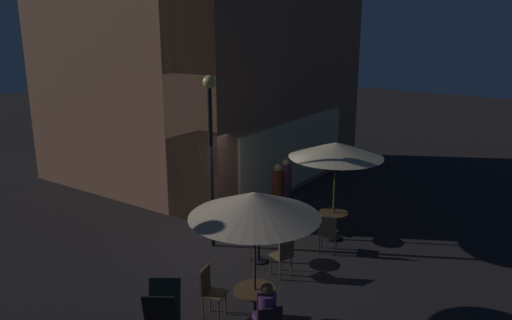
{
  "coord_description": "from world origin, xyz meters",
  "views": [
    {
      "loc": [
        -8.79,
        -6.77,
        5.3
      ],
      "look_at": [
        0.95,
        -0.05,
        2.03
      ],
      "focal_mm": 35.85,
      "sensor_mm": 36.0,
      "label": 1
    }
  ],
  "objects_px": {
    "cafe_chair_0": "(209,288)",
    "cafe_chair_2": "(307,210)",
    "patio_umbrella_0": "(255,205)",
    "patron_standing_1": "(286,190)",
    "cafe_chair_3": "(327,231)",
    "patron_seated_0": "(266,311)",
    "cafe_chair_4": "(284,254)",
    "cafe_table_2": "(259,240)",
    "street_lamp_near_corner": "(210,135)",
    "cafe_table_1": "(333,220)",
    "patio_umbrella_1": "(336,150)",
    "cafe_table_0": "(255,299)",
    "patron_standing_2": "(278,197)",
    "menu_sandwich_board": "(163,312)"
  },
  "relations": [
    {
      "from": "cafe_chair_0",
      "to": "cafe_chair_2",
      "type": "distance_m",
      "value": 4.54
    },
    {
      "from": "cafe_chair_3",
      "to": "menu_sandwich_board",
      "type": "bearing_deg",
      "value": 152.39
    },
    {
      "from": "street_lamp_near_corner",
      "to": "patron_standing_1",
      "type": "xyz_separation_m",
      "value": [
        2.3,
        -0.64,
        -1.87
      ]
    },
    {
      "from": "street_lamp_near_corner",
      "to": "cafe_table_2",
      "type": "height_order",
      "value": "street_lamp_near_corner"
    },
    {
      "from": "street_lamp_near_corner",
      "to": "patron_standing_2",
      "type": "distance_m",
      "value": 2.62
    },
    {
      "from": "patio_umbrella_0",
      "to": "patron_seated_0",
      "type": "distance_m",
      "value": 1.74
    },
    {
      "from": "street_lamp_near_corner",
      "to": "patron_standing_1",
      "type": "distance_m",
      "value": 3.03
    },
    {
      "from": "cafe_chair_2",
      "to": "cafe_table_2",
      "type": "bearing_deg",
      "value": -82.35
    },
    {
      "from": "patron_seated_0",
      "to": "cafe_chair_2",
      "type": "bearing_deg",
      "value": -29.26
    },
    {
      "from": "cafe_table_2",
      "to": "cafe_chair_2",
      "type": "relative_size",
      "value": 0.86
    },
    {
      "from": "patio_umbrella_0",
      "to": "patron_standing_2",
      "type": "bearing_deg",
      "value": 26.82
    },
    {
      "from": "cafe_chair_0",
      "to": "patron_standing_2",
      "type": "bearing_deg",
      "value": 90.41
    },
    {
      "from": "patio_umbrella_1",
      "to": "patio_umbrella_0",
      "type": "bearing_deg",
      "value": -172.74
    },
    {
      "from": "street_lamp_near_corner",
      "to": "cafe_chair_0",
      "type": "xyz_separation_m",
      "value": [
        -2.41,
        -1.89,
        -2.17
      ]
    },
    {
      "from": "cafe_chair_3",
      "to": "cafe_table_1",
      "type": "bearing_deg",
      "value": -0.0
    },
    {
      "from": "cafe_table_0",
      "to": "cafe_chair_3",
      "type": "xyz_separation_m",
      "value": [
        3.36,
        0.28,
        0.04
      ]
    },
    {
      "from": "cafe_chair_3",
      "to": "patron_standing_2",
      "type": "distance_m",
      "value": 1.79
    },
    {
      "from": "cafe_chair_2",
      "to": "patron_standing_2",
      "type": "height_order",
      "value": "patron_standing_2"
    },
    {
      "from": "patio_umbrella_1",
      "to": "cafe_chair_2",
      "type": "relative_size",
      "value": 2.76
    },
    {
      "from": "street_lamp_near_corner",
      "to": "cafe_table_2",
      "type": "bearing_deg",
      "value": -92.26
    },
    {
      "from": "cafe_chair_0",
      "to": "patron_standing_2",
      "type": "xyz_separation_m",
      "value": [
        4.1,
        1.11,
        0.33
      ]
    },
    {
      "from": "cafe_table_0",
      "to": "cafe_chair_2",
      "type": "bearing_deg",
      "value": 17.1
    },
    {
      "from": "menu_sandwich_board",
      "to": "patron_standing_2",
      "type": "relative_size",
      "value": 0.53
    },
    {
      "from": "patio_umbrella_0",
      "to": "cafe_chair_3",
      "type": "xyz_separation_m",
      "value": [
        3.36,
        0.28,
        -1.72
      ]
    },
    {
      "from": "cafe_chair_2",
      "to": "patron_seated_0",
      "type": "relative_size",
      "value": 0.73
    },
    {
      "from": "cafe_table_2",
      "to": "cafe_chair_4",
      "type": "height_order",
      "value": "cafe_chair_4"
    },
    {
      "from": "menu_sandwich_board",
      "to": "patio_umbrella_1",
      "type": "height_order",
      "value": "patio_umbrella_1"
    },
    {
      "from": "cafe_table_1",
      "to": "patron_seated_0",
      "type": "xyz_separation_m",
      "value": [
        -4.59,
        -1.04,
        0.18
      ]
    },
    {
      "from": "cafe_chair_0",
      "to": "cafe_chair_3",
      "type": "distance_m",
      "value": 3.63
    },
    {
      "from": "cafe_table_0",
      "to": "patron_standing_2",
      "type": "height_order",
      "value": "patron_standing_2"
    },
    {
      "from": "cafe_chair_4",
      "to": "patron_seated_0",
      "type": "relative_size",
      "value": 0.72
    },
    {
      "from": "street_lamp_near_corner",
      "to": "cafe_table_2",
      "type": "distance_m",
      "value": 2.62
    },
    {
      "from": "cafe_table_0",
      "to": "patio_umbrella_0",
      "type": "xyz_separation_m",
      "value": [
        0.0,
        0.0,
        1.76
      ]
    },
    {
      "from": "patron_seated_0",
      "to": "patio_umbrella_0",
      "type": "bearing_deg",
      "value": 0.0
    },
    {
      "from": "patio_umbrella_0",
      "to": "cafe_chair_4",
      "type": "height_order",
      "value": "patio_umbrella_0"
    },
    {
      "from": "cafe_table_1",
      "to": "street_lamp_near_corner",
      "type": "bearing_deg",
      "value": 131.95
    },
    {
      "from": "cafe_table_0",
      "to": "cafe_table_1",
      "type": "xyz_separation_m",
      "value": [
        4.17,
        0.53,
        -0.02
      ]
    },
    {
      "from": "cafe_table_0",
      "to": "cafe_chair_2",
      "type": "height_order",
      "value": "cafe_chair_2"
    },
    {
      "from": "street_lamp_near_corner",
      "to": "patio_umbrella_1",
      "type": "height_order",
      "value": "street_lamp_near_corner"
    },
    {
      "from": "menu_sandwich_board",
      "to": "patron_standing_2",
      "type": "height_order",
      "value": "patron_standing_2"
    },
    {
      "from": "patio_umbrella_0",
      "to": "patron_standing_1",
      "type": "distance_m",
      "value": 5.15
    },
    {
      "from": "patio_umbrella_0",
      "to": "cafe_chair_0",
      "type": "bearing_deg",
      "value": 104.74
    },
    {
      "from": "cafe_table_0",
      "to": "patron_standing_1",
      "type": "height_order",
      "value": "patron_standing_1"
    },
    {
      "from": "cafe_table_1",
      "to": "cafe_chair_0",
      "type": "height_order",
      "value": "cafe_chair_0"
    },
    {
      "from": "cafe_chair_4",
      "to": "patron_seated_0",
      "type": "xyz_separation_m",
      "value": [
        -2.26,
        -1.04,
        0.16
      ]
    },
    {
      "from": "cafe_table_1",
      "to": "patio_umbrella_1",
      "type": "bearing_deg",
      "value": 153.43
    },
    {
      "from": "patio_umbrella_0",
      "to": "cafe_chair_4",
      "type": "bearing_deg",
      "value": 16.15
    },
    {
      "from": "cafe_chair_0",
      "to": "patron_standing_1",
      "type": "height_order",
      "value": "patron_standing_1"
    },
    {
      "from": "menu_sandwich_board",
      "to": "patron_seated_0",
      "type": "distance_m",
      "value": 1.78
    },
    {
      "from": "patron_standing_1",
      "to": "cafe_chair_3",
      "type": "bearing_deg",
      "value": 138.47
    }
  ]
}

